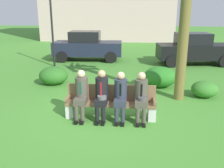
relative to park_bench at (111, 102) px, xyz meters
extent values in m
plane|color=#458930|center=(-0.28, 0.00, -0.44)|extent=(80.00, 80.00, 0.00)
cube|color=brown|center=(0.00, -0.06, -0.02)|extent=(2.42, 0.44, 0.07)
cube|color=brown|center=(0.00, 0.13, 0.24)|extent=(2.42, 0.06, 0.45)
cube|color=brown|center=(-1.17, -0.06, 0.11)|extent=(0.08, 0.44, 0.06)
cube|color=brown|center=(1.17, -0.06, 0.11)|extent=(0.08, 0.44, 0.06)
cube|color=silver|center=(-1.11, -0.06, -0.25)|extent=(0.20, 0.37, 0.38)
cube|color=silver|center=(1.11, -0.06, -0.25)|extent=(0.20, 0.37, 0.38)
cube|color=#4C473D|center=(-0.78, -0.23, 0.09)|extent=(0.32, 0.38, 0.16)
cylinder|color=#4C473D|center=(-0.86, -0.42, -0.21)|extent=(0.11, 0.11, 0.45)
cylinder|color=#4C473D|center=(-0.70, -0.42, -0.21)|extent=(0.11, 0.11, 0.45)
cube|color=black|center=(-0.86, -0.48, -0.40)|extent=(0.09, 0.22, 0.07)
cube|color=black|center=(-0.70, -0.48, -0.40)|extent=(0.09, 0.22, 0.07)
cylinder|color=#4C473D|center=(-0.78, -0.04, 0.41)|extent=(0.34, 0.34, 0.55)
cube|color=#144C3D|center=(-0.78, -0.21, 0.43)|extent=(0.05, 0.01, 0.35)
sphere|color=beige|center=(-0.78, -0.04, 0.78)|extent=(0.21, 0.21, 0.21)
cube|color=black|center=(-0.24, -0.23, 0.09)|extent=(0.32, 0.38, 0.16)
cylinder|color=black|center=(-0.32, -0.42, -0.21)|extent=(0.11, 0.11, 0.45)
cylinder|color=black|center=(-0.16, -0.42, -0.21)|extent=(0.11, 0.11, 0.45)
cube|color=black|center=(-0.32, -0.48, -0.40)|extent=(0.09, 0.22, 0.07)
cube|color=black|center=(-0.16, -0.48, -0.40)|extent=(0.09, 0.22, 0.07)
cylinder|color=black|center=(-0.24, -0.04, 0.42)|extent=(0.34, 0.34, 0.55)
cube|color=maroon|center=(-0.24, -0.21, 0.44)|extent=(0.05, 0.01, 0.35)
sphere|color=tan|center=(-0.24, -0.04, 0.79)|extent=(0.21, 0.21, 0.21)
cylinder|color=#5C5C5C|center=(-0.21, -0.25, 0.22)|extent=(0.24, 0.24, 0.09)
cube|color=#2D3342|center=(0.27, -0.23, 0.09)|extent=(0.32, 0.38, 0.16)
cylinder|color=#2D3342|center=(0.19, -0.42, -0.21)|extent=(0.11, 0.11, 0.45)
cylinder|color=#2D3342|center=(0.35, -0.42, -0.21)|extent=(0.11, 0.11, 0.45)
cube|color=black|center=(0.19, -0.48, -0.40)|extent=(0.09, 0.22, 0.07)
cube|color=black|center=(0.35, -0.48, -0.40)|extent=(0.09, 0.22, 0.07)
cylinder|color=#2D3342|center=(0.27, -0.04, 0.40)|extent=(0.34, 0.34, 0.52)
cube|color=black|center=(0.27, -0.21, 0.42)|extent=(0.05, 0.01, 0.33)
sphere|color=tan|center=(0.27, -0.04, 0.76)|extent=(0.21, 0.21, 0.21)
cube|color=#4C473D|center=(0.81, -0.23, 0.09)|extent=(0.32, 0.38, 0.16)
cylinder|color=#4C473D|center=(0.73, -0.42, -0.21)|extent=(0.11, 0.11, 0.45)
cylinder|color=#4C473D|center=(0.89, -0.42, -0.21)|extent=(0.11, 0.11, 0.45)
cube|color=black|center=(0.73, -0.48, -0.40)|extent=(0.09, 0.22, 0.07)
cube|color=black|center=(0.89, -0.48, -0.40)|extent=(0.09, 0.22, 0.07)
cylinder|color=#4C473D|center=(0.81, -0.04, 0.40)|extent=(0.34, 0.34, 0.53)
cube|color=black|center=(0.81, -0.21, 0.42)|extent=(0.05, 0.01, 0.34)
sphere|color=tan|center=(0.81, -0.04, 0.76)|extent=(0.21, 0.21, 0.21)
cylinder|color=#484848|center=(0.84, -0.25, 0.22)|extent=(0.24, 0.24, 0.09)
cylinder|color=brown|center=(2.10, 1.66, 1.71)|extent=(0.32, 0.32, 4.29)
ellipsoid|color=#367A2A|center=(3.00, 1.92, -0.16)|extent=(0.89, 0.81, 0.56)
ellipsoid|color=#2A7824|center=(1.60, 2.97, -0.05)|extent=(1.25, 1.15, 0.78)
ellipsoid|color=#2E6923|center=(-2.56, 2.93, -0.09)|extent=(1.13, 1.04, 0.71)
cube|color=#1E2338|center=(-2.11, 7.89, 0.26)|extent=(3.97, 1.75, 0.76)
cube|color=black|center=(-2.26, 7.88, 0.94)|extent=(1.76, 1.44, 0.60)
cylinder|color=black|center=(-0.78, 8.73, -0.12)|extent=(0.65, 0.17, 0.64)
cylinder|color=black|center=(-0.71, 7.18, -0.12)|extent=(0.65, 0.17, 0.64)
cylinder|color=black|center=(-3.51, 8.60, -0.12)|extent=(0.65, 0.17, 0.64)
cylinder|color=black|center=(-3.43, 7.04, -0.12)|extent=(0.65, 0.17, 0.64)
cube|color=black|center=(3.80, 7.29, 0.26)|extent=(4.04, 1.95, 0.76)
cube|color=black|center=(3.65, 7.28, 0.94)|extent=(1.83, 1.52, 0.60)
cylinder|color=black|center=(5.08, 8.21, -0.12)|extent=(0.65, 0.20, 0.64)
cylinder|color=black|center=(2.36, 7.93, -0.12)|extent=(0.65, 0.20, 0.64)
cylinder|color=black|center=(2.52, 6.38, -0.12)|extent=(0.65, 0.20, 0.64)
cylinder|color=black|center=(-3.57, 6.14, 1.44)|extent=(0.10, 0.10, 3.76)
camera|label=1|loc=(0.61, -6.28, 2.41)|focal=39.74mm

